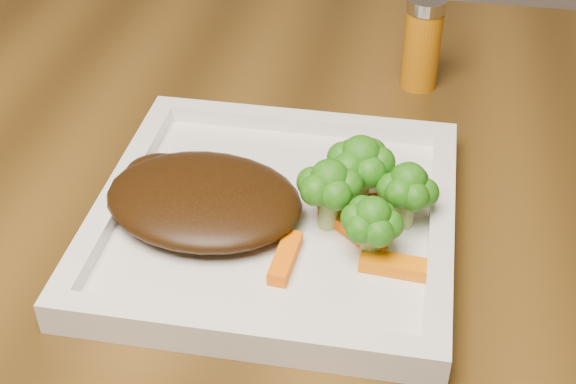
# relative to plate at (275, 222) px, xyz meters

# --- Properties ---
(plate) EXTENTS (0.27, 0.27, 0.01)m
(plate) POSITION_rel_plate_xyz_m (0.00, 0.00, 0.00)
(plate) COLOR white
(plate) RESTS_ON dining_table
(steak) EXTENTS (0.17, 0.14, 0.03)m
(steak) POSITION_rel_plate_xyz_m (-0.05, -0.01, 0.02)
(steak) COLOR #331C07
(steak) RESTS_ON plate
(broccoli_0) EXTENTS (0.06, 0.06, 0.07)m
(broccoli_0) POSITION_rel_plate_xyz_m (0.06, 0.03, 0.04)
(broccoli_0) COLOR #277313
(broccoli_0) RESTS_ON plate
(broccoli_1) EXTENTS (0.05, 0.05, 0.06)m
(broccoli_1) POSITION_rel_plate_xyz_m (0.10, 0.01, 0.04)
(broccoli_1) COLOR #2D5C0F
(broccoli_1) RESTS_ON plate
(broccoli_2) EXTENTS (0.07, 0.07, 0.06)m
(broccoli_2) POSITION_rel_plate_xyz_m (0.08, -0.03, 0.04)
(broccoli_2) COLOR #177313
(broccoli_2) RESTS_ON plate
(broccoli_3) EXTENTS (0.07, 0.07, 0.06)m
(broccoli_3) POSITION_rel_plate_xyz_m (0.04, -0.00, 0.04)
(broccoli_3) COLOR #205E0F
(broccoli_3) RESTS_ON plate
(carrot_1) EXTENTS (0.06, 0.02, 0.01)m
(carrot_1) POSITION_rel_plate_xyz_m (0.10, -0.05, 0.01)
(carrot_1) COLOR orange
(carrot_1) RESTS_ON plate
(carrot_2) EXTENTS (0.02, 0.05, 0.01)m
(carrot_2) POSITION_rel_plate_xyz_m (0.02, -0.05, 0.01)
(carrot_2) COLOR #FF6804
(carrot_2) RESTS_ON plate
(carrot_3) EXTENTS (0.06, 0.03, 0.01)m
(carrot_3) POSITION_rel_plate_xyz_m (0.10, 0.05, 0.01)
(carrot_3) COLOR orange
(carrot_3) RESTS_ON plate
(carrot_5) EXTENTS (0.06, 0.05, 0.01)m
(carrot_5) POSITION_rel_plate_xyz_m (0.06, -0.01, 0.01)
(carrot_5) COLOR #FA5D04
(carrot_5) RESTS_ON plate
(carrot_6) EXTENTS (0.06, 0.03, 0.01)m
(carrot_6) POSITION_rel_plate_xyz_m (0.06, 0.02, 0.01)
(carrot_6) COLOR #FD2C04
(carrot_6) RESTS_ON plate
(spice_shaker) EXTENTS (0.04, 0.04, 0.09)m
(spice_shaker) POSITION_rel_plate_xyz_m (0.10, 0.24, 0.04)
(spice_shaker) COLOR #B8690A
(spice_shaker) RESTS_ON dining_table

